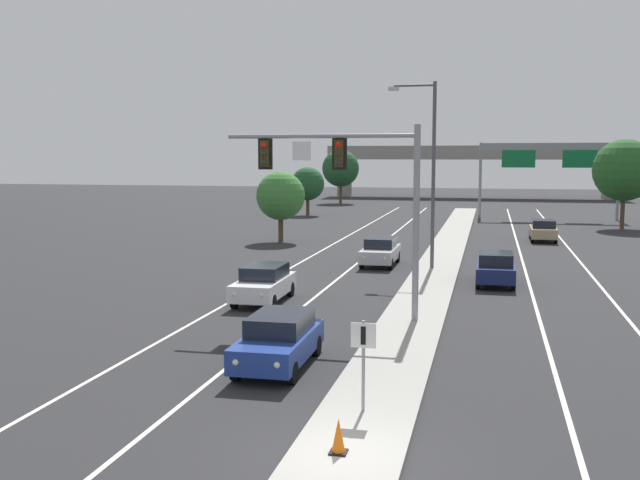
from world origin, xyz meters
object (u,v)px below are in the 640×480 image
median_sign_post (363,352)px  car_oncoming_silver (380,251)px  car_oncoming_white (264,283)px  tree_far_left_c (308,184)px  street_lamp_median (429,164)px  overhead_signal_mast (354,180)px  traffic_cone_median_nose (338,436)px  tree_far_right_b (624,170)px  tree_far_left_a (281,196)px  car_oncoming_blue (279,340)px  tree_far_left_b (341,168)px  highway_sign_gantry (549,156)px  car_receding_tan (543,230)px  car_receding_navy (496,268)px

median_sign_post → car_oncoming_silver: 24.81m
car_oncoming_white → tree_far_left_c: bearing=101.6°
median_sign_post → street_lamp_median: 23.80m
overhead_signal_mast → tree_far_left_c: bearing=105.9°
traffic_cone_median_nose → tree_far_right_b: (13.95, 53.14, 4.48)m
car_oncoming_silver → traffic_cone_median_nose: 27.39m
overhead_signal_mast → car_oncoming_white: size_ratio=1.63×
overhead_signal_mast → tree_far_left_a: bearing=112.0°
tree_far_right_b → car_oncoming_blue: bearing=-109.9°
median_sign_post → tree_far_left_b: size_ratio=0.31×
car_oncoming_blue → highway_sign_gantry: highway_sign_gantry is taller
street_lamp_median → tree_far_left_c: bearing=113.8°
highway_sign_gantry → tree_far_left_b: (-24.65, 19.49, -1.60)m
car_receding_tan → tree_far_right_b: bearing=57.3°
car_oncoming_silver → tree_far_right_b: (17.07, 25.93, 4.17)m
median_sign_post → tree_far_left_b: tree_far_left_b is taller
car_receding_tan → tree_far_left_c: tree_far_left_c is taller
car_oncoming_white → tree_far_right_b: bearing=61.6°
car_receding_navy → car_oncoming_blue: bearing=-111.6°
highway_sign_gantry → tree_far_left_b: highway_sign_gantry is taller
car_receding_navy → traffic_cone_median_nose: (-3.24, -22.21, -0.31)m
median_sign_post → tree_far_left_b: 80.20m
street_lamp_median → traffic_cone_median_nose: 26.57m
street_lamp_median → car_receding_tan: (7.06, 15.84, -4.97)m
overhead_signal_mast → tree_far_left_a: size_ratio=1.44×
median_sign_post → street_lamp_median: street_lamp_median is taller
car_oncoming_white → tree_far_left_a: tree_far_left_a is taller
car_oncoming_white → overhead_signal_mast: bearing=-31.9°
median_sign_post → car_receding_tan: size_ratio=0.49×
car_oncoming_silver → tree_far_right_b: tree_far_right_b is taller
street_lamp_median → tree_far_left_c: (-15.41, 34.93, -2.51)m
car_receding_navy → highway_sign_gantry: highway_sign_gantry is taller
car_receding_tan → tree_far_left_a: bearing=-165.7°
car_oncoming_blue → car_receding_navy: bearing=68.4°
traffic_cone_median_nose → tree_far_left_b: bearing=101.4°
median_sign_post → highway_sign_gantry: (8.29, 58.97, 4.58)m
car_receding_tan → highway_sign_gantry: (1.64, 19.70, 5.34)m
car_receding_navy → tree_far_left_c: size_ratio=0.89×
car_receding_navy → car_oncoming_silver: bearing=141.8°
traffic_cone_median_nose → car_oncoming_silver: bearing=96.5°
car_receding_tan → tree_far_left_c: (-22.47, 19.09, 2.46)m
car_oncoming_blue → car_oncoming_silver: same height
highway_sign_gantry → traffic_cone_median_nose: bearing=-97.7°
car_oncoming_white → highway_sign_gantry: size_ratio=0.34×
overhead_signal_mast → tree_far_left_c: overhead_signal_mast is taller
overhead_signal_mast → car_oncoming_silver: size_ratio=1.64×
car_oncoming_silver → highway_sign_gantry: highway_sign_gantry is taller
car_receding_navy → tree_far_left_a: 21.39m
car_oncoming_blue → car_receding_navy: size_ratio=1.00×
car_oncoming_white → tree_far_left_b: tree_far_left_b is taller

